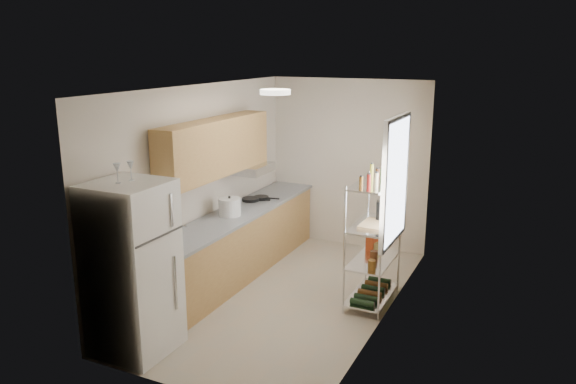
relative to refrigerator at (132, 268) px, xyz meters
name	(u,v)px	position (x,y,z in m)	size (l,w,h in m)	color
room	(287,197)	(0.87, 1.79, 0.41)	(2.52, 4.42, 2.62)	#ACA08C
counter_run	(240,242)	(-0.05, 2.23, -0.44)	(0.63, 3.51, 0.90)	tan
upper_cabinets	(216,147)	(-0.18, 1.89, 0.92)	(0.33, 2.20, 0.72)	tan
range_hood	(250,168)	(-0.13, 2.69, 0.50)	(0.50, 0.60, 0.12)	#B7BABC
window	(396,181)	(2.10, 2.14, 0.66)	(0.06, 1.00, 1.46)	white
bakers_rack	(374,216)	(1.88, 2.09, 0.22)	(0.45, 0.90, 1.73)	silver
ceiling_dome	(275,92)	(0.87, 1.49, 1.68)	(0.34, 0.34, 0.06)	white
refrigerator	(132,268)	(0.00, 0.00, 0.00)	(0.73, 0.73, 1.78)	white
wine_glass_a	(117,173)	(-0.04, -0.07, 0.99)	(0.07, 0.07, 0.20)	silver
wine_glass_b	(131,171)	(0.00, 0.08, 0.99)	(0.07, 0.07, 0.19)	silver
rice_cooker	(230,207)	(-0.05, 1.98, 0.13)	(0.29, 0.29, 0.23)	white
frying_pan_large	(251,199)	(-0.15, 2.73, 0.03)	(0.25, 0.25, 0.04)	black
frying_pan_small	(261,198)	(-0.06, 2.87, 0.03)	(0.22, 0.22, 0.04)	black
cutting_board	(376,225)	(1.92, 2.04, 0.13)	(0.33, 0.43, 0.03)	tan
espresso_machine	(386,210)	(1.97, 2.28, 0.26)	(0.16, 0.24, 0.28)	black
storage_bag	(372,243)	(1.77, 2.42, -0.24)	(0.11, 0.15, 0.17)	#9C3413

